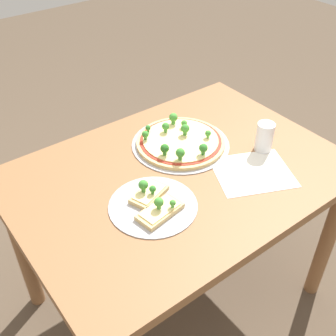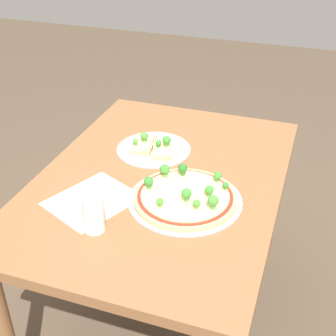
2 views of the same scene
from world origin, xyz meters
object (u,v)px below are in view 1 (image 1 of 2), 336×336
dining_table (178,192)px  pizza_tray_whole (180,141)px  drinking_cup (265,137)px  pizza_tray_slice (154,203)px

dining_table → pizza_tray_whole: (0.10, 0.12, 0.11)m
dining_table → pizza_tray_whole: pizza_tray_whole is taller
dining_table → drinking_cup: size_ratio=10.25×
dining_table → pizza_tray_slice: bearing=-152.1°
pizza_tray_whole → pizza_tray_slice: pizza_tray_whole is taller
pizza_tray_whole → drinking_cup: 0.31m
pizza_tray_whole → pizza_tray_slice: 0.34m
dining_table → pizza_tray_whole: bearing=49.6°
dining_table → pizza_tray_whole: 0.19m
pizza_tray_slice → drinking_cup: (0.49, 0.00, 0.04)m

